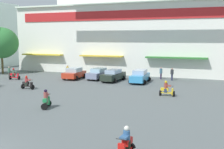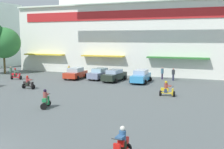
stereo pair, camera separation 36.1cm
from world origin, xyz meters
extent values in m
plane|color=#575E5F|center=(0.00, 13.00, 0.00)|extent=(128.00, 128.00, 0.00)
cube|color=white|center=(0.00, 36.92, 5.20)|extent=(42.07, 13.84, 10.40)
cube|color=red|center=(0.00, 29.94, 8.79)|extent=(38.70, 0.12, 1.36)
cube|color=silver|center=(0.00, 29.90, 10.52)|extent=(42.07, 0.70, 0.24)
cube|color=gold|center=(-15.92, 29.45, 2.82)|extent=(7.19, 1.10, 0.20)
cube|color=gold|center=(-5.54, 29.45, 2.82)|extent=(6.74, 1.10, 0.20)
cube|color=#307631|center=(5.49, 29.45, 2.82)|extent=(8.32, 1.10, 0.20)
cylinder|color=brown|center=(-20.19, 25.06, 1.51)|extent=(0.31, 0.31, 3.01)
ellipsoid|color=#337D3A|center=(-20.19, 25.06, 4.76)|extent=(5.00, 5.35, 4.72)
cube|color=#BC351F|center=(-7.19, 24.02, 0.62)|extent=(1.95, 4.00, 0.71)
cube|color=#9DB8C1|center=(-7.19, 24.02, 1.26)|extent=(1.63, 2.02, 0.56)
cylinder|color=black|center=(-8.14, 25.20, 0.30)|extent=(0.61, 0.19, 0.60)
cylinder|color=black|center=(-6.33, 25.27, 0.30)|extent=(0.61, 0.19, 0.60)
cylinder|color=black|center=(-8.06, 22.77, 0.30)|extent=(0.61, 0.19, 0.60)
cylinder|color=black|center=(-6.24, 22.83, 0.30)|extent=(0.61, 0.19, 0.60)
cube|color=slate|center=(-3.99, 24.90, 0.64)|extent=(2.00, 4.33, 0.74)
cube|color=#98BFCE|center=(-3.99, 24.90, 1.25)|extent=(1.59, 2.22, 0.49)
cylinder|color=black|center=(-4.69, 26.27, 0.30)|extent=(0.61, 0.22, 0.60)
cylinder|color=black|center=(-3.06, 26.12, 0.30)|extent=(0.61, 0.22, 0.60)
cylinder|color=black|center=(-4.92, 23.67, 0.30)|extent=(0.61, 0.22, 0.60)
cylinder|color=black|center=(-3.29, 23.53, 0.30)|extent=(0.61, 0.22, 0.60)
cube|color=#222C23|center=(-1.55, 23.98, 0.65)|extent=(1.98, 4.58, 0.77)
cube|color=#9EB6D2|center=(-1.55, 23.98, 1.27)|extent=(1.57, 2.34, 0.47)
cylinder|color=black|center=(-2.24, 25.43, 0.30)|extent=(0.61, 0.21, 0.60)
cylinder|color=black|center=(-0.63, 25.29, 0.30)|extent=(0.61, 0.21, 0.60)
cylinder|color=black|center=(-2.48, 22.67, 0.30)|extent=(0.61, 0.21, 0.60)
cylinder|color=black|center=(-0.86, 22.54, 0.30)|extent=(0.61, 0.21, 0.60)
cube|color=#348DCA|center=(1.93, 24.04, 0.67)|extent=(1.80, 4.53, 0.79)
cube|color=#A1B3CC|center=(1.93, 24.04, 1.34)|extent=(1.49, 2.29, 0.55)
cylinder|color=black|center=(1.07, 25.40, 0.30)|extent=(0.61, 0.19, 0.60)
cylinder|color=black|center=(2.70, 25.46, 0.30)|extent=(0.61, 0.19, 0.60)
cylinder|color=black|center=(1.17, 22.62, 0.30)|extent=(0.61, 0.19, 0.60)
cylinder|color=black|center=(2.80, 22.68, 0.30)|extent=(0.61, 0.19, 0.60)
cylinder|color=black|center=(7.12, 17.08, 0.26)|extent=(0.15, 0.52, 0.52)
cylinder|color=black|center=(5.83, 17.10, 0.26)|extent=(0.15, 0.52, 0.52)
cube|color=gold|center=(6.47, 17.09, 0.32)|extent=(1.14, 0.30, 0.10)
cube|color=gold|center=(6.24, 17.10, 0.64)|extent=(0.73, 0.31, 0.28)
cube|color=gold|center=(6.99, 17.08, 0.46)|extent=(0.15, 0.32, 0.63)
cylinder|color=black|center=(7.02, 17.08, 0.98)|extent=(0.04, 0.52, 0.04)
cube|color=#273450|center=(6.34, 17.09, 0.52)|extent=(0.29, 0.32, 0.36)
cylinder|color=brown|center=(6.34, 17.09, 0.98)|extent=(0.33, 0.33, 0.55)
sphere|color=gold|center=(6.34, 17.09, 1.36)|extent=(0.25, 0.25, 0.25)
cube|color=brown|center=(6.63, 17.09, 1.00)|extent=(0.45, 0.35, 0.10)
cylinder|color=black|center=(-13.70, 20.78, 0.26)|extent=(0.26, 0.54, 0.52)
cylinder|color=black|center=(-14.89, 20.50, 0.26)|extent=(0.26, 0.54, 0.52)
cube|color=red|center=(-14.29, 20.64, 0.32)|extent=(1.11, 0.52, 0.10)
cube|color=red|center=(-14.51, 20.59, 0.71)|extent=(0.74, 0.45, 0.28)
cube|color=red|center=(-13.82, 20.76, 0.50)|extent=(0.21, 0.34, 0.69)
cylinder|color=black|center=(-13.79, 20.76, 1.05)|extent=(0.16, 0.51, 0.04)
cube|color=black|center=(-14.41, 20.61, 0.59)|extent=(0.35, 0.38, 0.36)
cylinder|color=#476350|center=(-14.41, 20.61, 1.04)|extent=(0.39, 0.39, 0.55)
sphere|color=red|center=(-14.41, 20.61, 1.43)|extent=(0.25, 0.25, 0.25)
cube|color=#476350|center=(-14.15, 20.68, 1.07)|extent=(0.51, 0.43, 0.10)
cylinder|color=black|center=(-7.67, 15.44, 0.26)|extent=(0.17, 0.53, 0.52)
cylinder|color=black|center=(-8.95, 15.51, 0.26)|extent=(0.17, 0.53, 0.52)
cube|color=black|center=(-8.31, 15.48, 0.32)|extent=(1.15, 0.34, 0.10)
cube|color=black|center=(-8.54, 15.49, 0.67)|extent=(0.74, 0.34, 0.28)
cube|color=black|center=(-7.79, 15.45, 0.47)|extent=(0.16, 0.33, 0.65)
cylinder|color=black|center=(-7.77, 15.45, 1.01)|extent=(0.06, 0.52, 0.04)
cube|color=black|center=(-8.44, 15.48, 0.55)|extent=(0.30, 0.33, 0.36)
cylinder|color=#9F3535|center=(-8.44, 15.48, 0.98)|extent=(0.34, 0.34, 0.51)
sphere|color=red|center=(-8.44, 15.48, 1.34)|extent=(0.25, 0.25, 0.25)
cube|color=#9F3535|center=(-8.16, 15.47, 1.00)|extent=(0.46, 0.36, 0.10)
cylinder|color=black|center=(7.13, 2.91, 0.26)|extent=(0.53, 0.18, 0.52)
cube|color=red|center=(7.10, 2.52, 0.73)|extent=(0.34, 0.70, 0.28)
cylinder|color=black|center=(7.05, 1.79, 1.07)|extent=(0.52, 0.07, 0.04)
cube|color=black|center=(7.10, 2.42, 0.61)|extent=(0.34, 0.30, 0.36)
cylinder|color=#335A87|center=(7.10, 2.42, 1.03)|extent=(0.34, 0.34, 0.48)
sphere|color=silver|center=(7.10, 2.42, 1.38)|extent=(0.25, 0.25, 0.25)
cube|color=#335A87|center=(7.08, 2.15, 1.06)|extent=(0.37, 0.46, 0.10)
cylinder|color=black|center=(-1.83, 9.57, 0.26)|extent=(0.54, 0.30, 0.52)
cylinder|color=black|center=(-1.45, 8.46, 0.26)|extent=(0.54, 0.30, 0.52)
cube|color=#1F874A|center=(-1.64, 9.01, 0.32)|extent=(0.60, 1.07, 0.10)
cube|color=#1F874A|center=(-1.57, 8.81, 0.71)|extent=(0.50, 0.72, 0.28)
cube|color=#1F874A|center=(-1.79, 9.45, 0.50)|extent=(0.35, 0.24, 0.70)
cylinder|color=black|center=(-1.80, 9.48, 1.05)|extent=(0.50, 0.20, 0.04)
cube|color=#6B7057|center=(-1.60, 8.90, 0.59)|extent=(0.39, 0.37, 0.36)
cylinder|color=brown|center=(-1.60, 8.90, 1.04)|extent=(0.41, 0.41, 0.53)
sphere|color=black|center=(-1.60, 8.90, 1.41)|extent=(0.25, 0.25, 0.25)
cube|color=brown|center=(-1.69, 9.14, 1.07)|extent=(0.46, 0.53, 0.10)
cylinder|color=#2C2340|center=(3.78, 28.00, 0.39)|extent=(0.29, 0.29, 0.79)
cylinder|color=#3B647B|center=(3.78, 28.00, 1.10)|extent=(0.46, 0.46, 0.63)
sphere|color=tan|center=(3.78, 28.00, 1.52)|extent=(0.21, 0.21, 0.21)
cylinder|color=#4B4C45|center=(-15.64, 21.18, 0.44)|extent=(0.30, 0.30, 0.88)
cylinder|color=#437257|center=(-15.64, 21.18, 1.17)|extent=(0.49, 0.49, 0.57)
sphere|color=tan|center=(-15.64, 21.18, 1.56)|extent=(0.21, 0.21, 0.21)
cylinder|color=#453F36|center=(-9.40, 26.12, 0.42)|extent=(0.33, 0.33, 0.84)
cylinder|color=gold|center=(-9.40, 26.12, 1.11)|extent=(0.54, 0.54, 0.54)
sphere|color=tan|center=(-9.40, 26.12, 1.48)|extent=(0.21, 0.21, 0.21)
cylinder|color=#2C3049|center=(5.36, 27.34, 0.41)|extent=(0.34, 0.34, 0.82)
cylinder|color=#2A2E33|center=(5.36, 27.34, 1.12)|extent=(0.54, 0.54, 0.60)
sphere|color=tan|center=(5.36, 27.34, 1.52)|extent=(0.20, 0.20, 0.20)
camera|label=1|loc=(10.90, -9.60, 5.52)|focal=45.41mm
camera|label=2|loc=(11.24, -9.47, 5.52)|focal=45.41mm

